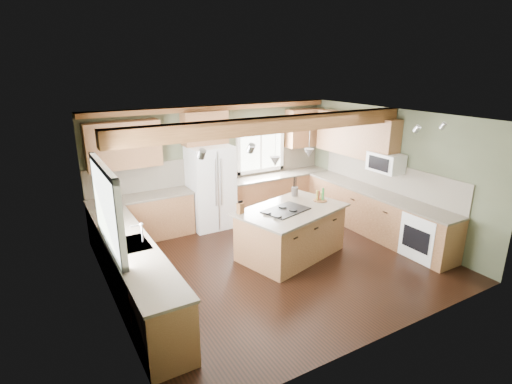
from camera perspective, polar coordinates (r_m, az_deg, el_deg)
floor at (r=7.39m, az=2.75°, el=-9.86°), size 5.60×5.60×0.00m
ceiling at (r=6.59m, az=3.08°, el=10.58°), size 5.60×5.60×0.00m
wall_back at (r=9.00m, az=-5.81°, el=4.04°), size 5.60×0.00×5.60m
wall_left at (r=5.92m, az=-20.54°, el=-4.43°), size 0.00×5.00×5.00m
wall_right at (r=8.67m, az=18.64°, el=2.67°), size 0.00×5.00×5.00m
ceiling_beam at (r=6.69m, az=2.59°, el=9.57°), size 5.55×0.26×0.26m
soffit_trim at (r=8.69m, az=-5.79°, el=11.87°), size 5.55×0.20×0.10m
backsplash_back at (r=9.00m, az=-5.75°, el=3.46°), size 5.58×0.03×0.58m
backsplash_right at (r=8.72m, az=18.27°, el=2.16°), size 0.03×3.70×0.58m
base_cab_back_left at (r=8.43m, az=-15.91°, el=-3.67°), size 2.02×0.60×0.88m
counter_back_left at (r=8.27m, az=-16.18°, el=-0.70°), size 2.06×0.64×0.04m
base_cab_back_right at (r=9.67m, az=3.14°, el=-0.21°), size 2.62×0.60×0.88m
counter_back_right at (r=9.54m, az=3.19°, el=2.42°), size 2.66×0.64×0.04m
base_cab_left at (r=6.37m, az=-17.09°, el=-11.02°), size 0.60×3.70×0.88m
counter_left at (r=6.17m, az=-17.47°, el=-7.26°), size 0.64×3.74×0.04m
base_cab_right at (r=8.74m, az=16.53°, el=-2.94°), size 0.60×3.70×0.88m
counter_right at (r=8.60m, az=16.80°, el=-0.07°), size 0.64×3.74×0.04m
upper_cab_back_left at (r=8.09m, az=-18.41°, el=6.39°), size 1.40×0.35×0.90m
upper_cab_over_fridge at (r=8.56m, az=-7.34°, el=9.08°), size 0.96×0.35×0.70m
upper_cab_right at (r=9.02m, az=14.02°, el=7.86°), size 0.35×2.20×0.90m
upper_cab_back_corner at (r=9.88m, az=6.87°, el=9.09°), size 0.90×0.35×0.90m
window_left at (r=5.89m, az=-20.70°, el=-1.98°), size 0.04×1.60×1.05m
window_back at (r=9.44m, az=0.58°, el=6.34°), size 1.10×0.04×1.00m
sink at (r=6.17m, az=-17.48°, el=-7.22°), size 0.50×0.65×0.03m
faucet at (r=6.14m, az=-15.97°, el=-5.69°), size 0.02×0.02×0.28m
dishwasher at (r=5.29m, az=-13.44°, el=-17.25°), size 0.60×0.60×0.84m
oven at (r=7.98m, az=23.21°, el=-5.77°), size 0.60×0.72×0.84m
microwave at (r=8.42m, az=18.06°, el=4.05°), size 0.40×0.70×0.38m
pendant_left at (r=6.68m, az=2.75°, el=4.40°), size 0.18×0.18×0.16m
pendant_right at (r=7.38m, az=7.58°, el=5.55°), size 0.18×0.18×0.16m
refrigerator at (r=8.65m, az=-6.48°, el=0.70°), size 0.90×0.74×1.80m
island at (r=7.47m, az=4.97°, el=-5.82°), size 2.08×1.58×0.88m
island_top at (r=7.30m, az=5.07°, el=-2.51°), size 2.23×1.73×0.04m
cooktop at (r=7.18m, az=4.29°, el=-2.59°), size 0.91×0.73×0.02m
knife_block at (r=7.01m, az=-2.24°, el=-2.32°), size 0.14×0.12×0.19m
utensil_crock at (r=7.98m, az=5.55°, el=0.08°), size 0.15×0.15×0.18m
bottle_tray at (r=7.74m, az=9.19°, el=-0.40°), size 0.32×0.32×0.24m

